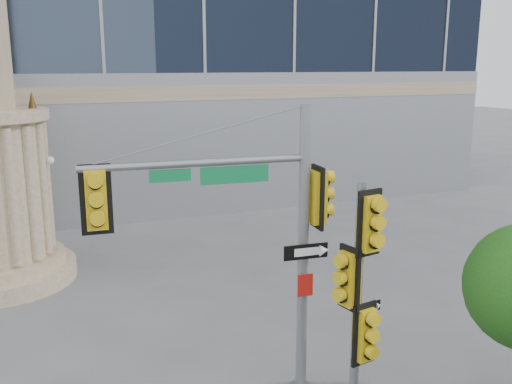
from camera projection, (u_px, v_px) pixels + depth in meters
name	position (u px, v px, depth m)	size (l,w,h in m)	color
main_signal_pole	(251.00, 227.00, 10.23)	(4.37, 0.71, 5.64)	slate
secondary_signal_pole	(360.00, 292.00, 9.57)	(0.81, 0.59, 4.45)	slate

